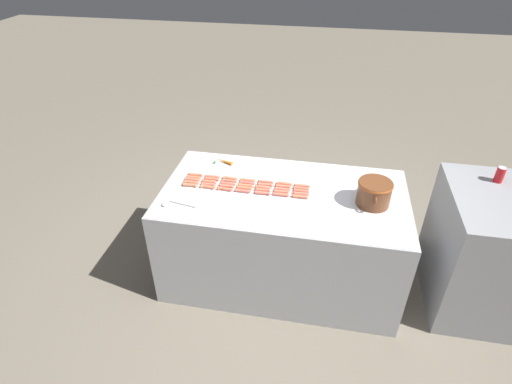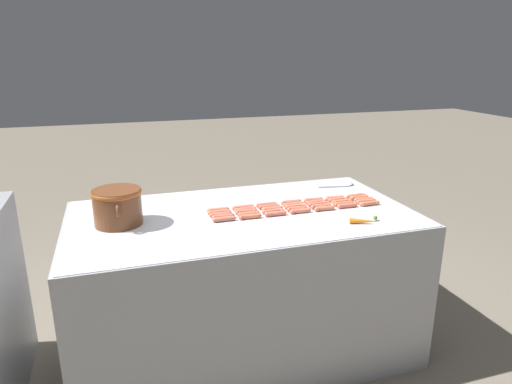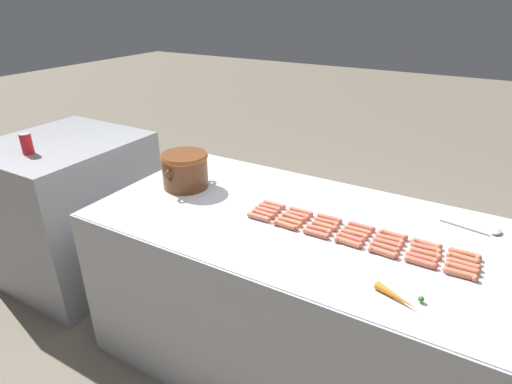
{
  "view_description": "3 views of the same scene",
  "coord_description": "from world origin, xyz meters",
  "views": [
    {
      "loc": [
        2.68,
        0.28,
        2.72
      ],
      "look_at": [
        0.04,
        -0.22,
        0.9
      ],
      "focal_mm": 28.72,
      "sensor_mm": 36.0,
      "label": 1
    },
    {
      "loc": [
        -2.38,
        0.67,
        1.78
      ],
      "look_at": [
        0.14,
        -0.13,
        0.97
      ],
      "focal_mm": 31.99,
      "sensor_mm": 36.0,
      "label": 2
    },
    {
      "loc": [
        -1.65,
        -0.75,
        1.89
      ],
      "look_at": [
        0.01,
        0.22,
        0.97
      ],
      "focal_mm": 29.5,
      "sensor_mm": 36.0,
      "label": 3
    }
  ],
  "objects": [
    {
      "name": "hot_dog_28",
      "position": [
        0.06,
        -0.77,
        0.91
      ],
      "size": [
        0.03,
        0.13,
        0.03
      ],
      "color": "#D3714E",
      "rests_on": "griddle_counter"
    },
    {
      "name": "hot_dog_25",
      "position": [
        0.02,
        -0.17,
        0.91
      ],
      "size": [
        0.03,
        0.13,
        0.03
      ],
      "color": "#C9664F",
      "rests_on": "griddle_counter"
    },
    {
      "name": "griddle_counter",
      "position": [
        0.0,
        0.0,
        0.45
      ],
      "size": [
        1.06,
        1.95,
        0.89
      ],
      "color": "#ADAFB5",
      "rests_on": "ground_plane"
    },
    {
      "name": "hot_dog_26",
      "position": [
        0.02,
        -0.02,
        0.91
      ],
      "size": [
        0.03,
        0.13,
        0.03
      ],
      "color": "#CD6A50",
      "rests_on": "griddle_counter"
    },
    {
      "name": "hot_dog_14",
      "position": [
        -0.03,
        -0.77,
        0.91
      ],
      "size": [
        0.03,
        0.13,
        0.03
      ],
      "color": "#D46D55",
      "rests_on": "griddle_counter"
    },
    {
      "name": "hot_dog_1",
      "position": [
        -0.1,
        -0.62,
        0.91
      ],
      "size": [
        0.03,
        0.13,
        0.03
      ],
      "color": "#D2694F",
      "rests_on": "griddle_counter"
    },
    {
      "name": "back_cabinet",
      "position": [
        -0.04,
        1.67,
        0.51
      ],
      "size": [
        0.94,
        0.85,
        1.01
      ],
      "primitive_type": "cube",
      "color": "#939599",
      "rests_on": "ground_plane"
    },
    {
      "name": "hot_dog_10",
      "position": [
        -0.06,
        -0.31,
        0.91
      ],
      "size": [
        0.03,
        0.13,
        0.03
      ],
      "color": "#D86454",
      "rests_on": "griddle_counter"
    },
    {
      "name": "serving_spoon",
      "position": [
        0.33,
        -0.82,
        0.9
      ],
      "size": [
        0.09,
        0.27,
        0.02
      ],
      "color": "#B7B7BC",
      "rests_on": "griddle_counter"
    },
    {
      "name": "hot_dog_5",
      "position": [
        -0.1,
        -0.01,
        0.91
      ],
      "size": [
        0.03,
        0.13,
        0.03
      ],
      "color": "#D46C4E",
      "rests_on": "griddle_counter"
    },
    {
      "name": "hot_dog_31",
      "position": [
        0.06,
        -0.32,
        0.91
      ],
      "size": [
        0.03,
        0.13,
        0.03
      ],
      "color": "#D46355",
      "rests_on": "griddle_counter"
    },
    {
      "name": "hot_dog_18",
      "position": [
        -0.02,
        -0.17,
        0.91
      ],
      "size": [
        0.03,
        0.13,
        0.03
      ],
      "color": "#D07053",
      "rests_on": "griddle_counter"
    },
    {
      "name": "carrot",
      "position": [
        -0.36,
        -0.59,
        0.91
      ],
      "size": [
        0.09,
        0.18,
        0.03
      ],
      "color": "orange",
      "rests_on": "griddle_counter"
    },
    {
      "name": "hot_dog_12",
      "position": [
        -0.06,
        -0.02,
        0.91
      ],
      "size": [
        0.03,
        0.13,
        0.03
      ],
      "color": "#CC6C50",
      "rests_on": "griddle_counter"
    },
    {
      "name": "hot_dog_7",
      "position": [
        -0.06,
        -0.77,
        0.91
      ],
      "size": [
        0.03,
        0.13,
        0.03
      ],
      "color": "#D36F4D",
      "rests_on": "griddle_counter"
    },
    {
      "name": "hot_dog_27",
      "position": [
        0.02,
        0.13,
        0.91
      ],
      "size": [
        0.03,
        0.13,
        0.03
      ],
      "color": "#D66955",
      "rests_on": "griddle_counter"
    },
    {
      "name": "hot_dog_30",
      "position": [
        0.06,
        -0.47,
        0.91
      ],
      "size": [
        0.03,
        0.13,
        0.03
      ],
      "color": "#D66A4E",
      "rests_on": "griddle_counter"
    },
    {
      "name": "hot_dog_29",
      "position": [
        0.06,
        -0.61,
        0.91
      ],
      "size": [
        0.04,
        0.13,
        0.03
      ],
      "color": "#D87051",
      "rests_on": "griddle_counter"
    },
    {
      "name": "hot_dog_34",
      "position": [
        0.06,
        0.13,
        0.91
      ],
      "size": [
        0.03,
        0.13,
        0.03
      ],
      "color": "#D27051",
      "rests_on": "griddle_counter"
    },
    {
      "name": "hot_dog_17",
      "position": [
        -0.02,
        -0.32,
        0.91
      ],
      "size": [
        0.03,
        0.13,
        0.03
      ],
      "color": "#D77251",
      "rests_on": "griddle_counter"
    },
    {
      "name": "hot_dog_3",
      "position": [
        -0.1,
        -0.32,
        0.91
      ],
      "size": [
        0.03,
        0.13,
        0.03
      ],
      "color": "#D56E51",
      "rests_on": "griddle_counter"
    },
    {
      "name": "hot_dog_9",
      "position": [
        -0.06,
        -0.46,
        0.91
      ],
      "size": [
        0.03,
        0.13,
        0.03
      ],
      "color": "#CA684F",
      "rests_on": "griddle_counter"
    },
    {
      "name": "soda_can",
      "position": [
        -0.28,
        1.62,
        1.08
      ],
      "size": [
        0.07,
        0.07,
        0.12
      ],
      "color": "red",
      "rests_on": "back_cabinet"
    },
    {
      "name": "ground_plane",
      "position": [
        0.0,
        0.0,
        0.0
      ],
      "size": [
        20.0,
        20.0,
        0.0
      ],
      "primitive_type": "plane",
      "color": "#756B5B"
    },
    {
      "name": "hot_dog_2",
      "position": [
        -0.1,
        -0.47,
        0.91
      ],
      "size": [
        0.03,
        0.13,
        0.03
      ],
      "color": "#D47051",
      "rests_on": "griddle_counter"
    },
    {
      "name": "hot_dog_8",
      "position": [
        -0.06,
        -0.62,
        0.91
      ],
      "size": [
        0.03,
        0.13,
        0.03
      ],
      "color": "#D66A4F",
      "rests_on": "griddle_counter"
    },
    {
      "name": "hot_dog_0",
      "position": [
        -0.1,
        -0.77,
        0.91
      ],
      "size": [
        0.03,
        0.13,
        0.03
      ],
      "color": "#D37050",
      "rests_on": "griddle_counter"
    },
    {
      "name": "hot_dog_24",
      "position": [
        0.02,
        -0.32,
        0.91
      ],
      "size": [
        0.03,
        0.13,
        0.03
      ],
      "color": "#CE6F4C",
      "rests_on": "griddle_counter"
    },
    {
      "name": "hot_dog_21",
      "position": [
        0.02,
        -0.76,
        0.91
      ],
      "size": [
        0.03,
        0.13,
        0.03
      ],
      "color": "#CA7150",
      "rests_on": "griddle_counter"
    },
    {
      "name": "hot_dog_22",
      "position": [
        0.02,
        -0.62,
        0.91
      ],
      "size": [
        0.03,
        0.13,
        0.03
      ],
      "color": "#D06856",
      "rests_on": "griddle_counter"
    },
    {
      "name": "hot_dog_11",
      "position": [
        -0.06,
        -0.16,
        0.91
      ],
      "size": [
        0.03,
        0.13,
        0.03
      ],
      "color": "#CE6C52",
      "rests_on": "griddle_counter"
    },
    {
      "name": "hot_dog_32",
      "position": [
        0.06,
        -0.17,
        0.91
      ],
      "size": [
        0.03,
        0.13,
        0.03
      ],
      "color": "#D76553",
      "rests_on": "griddle_counter"
    },
    {
      "name": "hot_dog_15",
      "position": [
        -0.02,
        -0.62,
        0.91
      ],
      "size": [
        0.03,
        0.13,
        0.03
      ],
      "color": "#D1714E",
      "rests_on": "griddle_counter"
    },
    {
      "name": "hot_dog_6",
      "position": [
        -0.1,
        0.13,
        0.91
      ],
      "size": [
        0.03,
        0.13,
        0.03
      ],
      "color": "#CB6E56",
      "rests_on": "griddle_counter"
    },
    {
      "name": "hot_dog_16",
      "position": [
        -0.02,
        -0.47,
        0.91
      ],
      "size": [
        0.03,
        0.13,
        0.03
      ],
      "color": "#D06954",
      "rests_on": "griddle_counter"
    },
    {
      "name": "hot_dog_4",
      "position": [
        -0.1,
        -0.17,
        0.91
      ],
      "size": [
        0.03,
        0.13,
        0.03
      ],
      "color": "#D36A55",
      "rests_on": "griddle_counter"
    },
    {
      "name": "hot_dog_23",
      "position": [
        0.02,
        -0.47,
        0.91
      ],
      "size": [
        0.03,
        0.13,
        0.03
      ],
      "color": "#CE6A54",
      "rests_on": "griddle_counter"
    },
    {
      "name": "hot_dog_33",
      "position": [
        0.06,
        -0.02,
        0.91
      ],
      "size": [
        0.03,
        0.13,
        0.03
      ],
      "color": "#CF6650",
      "rests_on": "griddle_counter"
    },
    {
      "name": "bean_pot",
      "position": [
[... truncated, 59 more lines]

